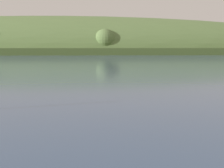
{
  "coord_description": "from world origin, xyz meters",
  "views": [
    {
      "loc": [
        -6.98,
        5.96,
        5.93
      ],
      "look_at": [
        -5.67,
        41.01,
        1.35
      ],
      "focal_mm": 49.25,
      "sensor_mm": 36.0,
      "label": 1
    }
  ],
  "objects": [
    {
      "name": "far_shoreline_hill",
      "position": [
        -35.57,
        216.67,
        0.17
      ],
      "size": [
        542.39,
        93.48,
        49.3
      ],
      "rotation": [
        0.0,
        0.0,
        0.01
      ],
      "color": "#3C4E24",
      "rests_on": "ground"
    }
  ]
}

